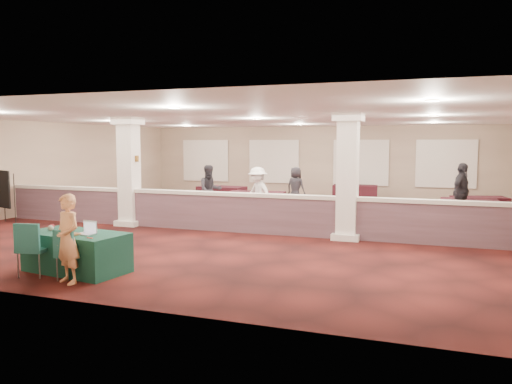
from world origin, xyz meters
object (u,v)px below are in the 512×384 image
(near_table, at_px, (77,252))
(far_table_back_left, at_px, (222,196))
(far_table_front_left, at_px, (188,208))
(attendee_c, at_px, (461,193))
(woman, at_px, (68,239))
(attendee_a, at_px, (210,190))
(conf_chair_main, at_px, (69,251))
(far_table_front_center, at_px, (256,203))
(far_table_front_right, at_px, (469,209))
(attendee_b, at_px, (258,193))
(attendee_d, at_px, (296,187))
(conf_chair_side, at_px, (31,245))
(far_table_back_center, at_px, (355,194))
(easel_board, at_px, (2,190))
(far_table_back_right, at_px, (479,207))

(near_table, xyz_separation_m, far_table_back_left, (-1.52, 10.37, -0.01))
(far_table_front_left, relative_size, attendee_c, 0.92)
(woman, distance_m, attendee_a, 8.50)
(conf_chair_main, relative_size, attendee_a, 0.54)
(far_table_front_center, distance_m, far_table_front_right, 6.92)
(attendee_a, bearing_deg, attendee_b, -46.77)
(attendee_d, bearing_deg, conf_chair_side, 95.74)
(attendee_d, bearing_deg, conf_chair_main, 99.93)
(woman, xyz_separation_m, far_table_front_left, (-1.57, 7.50, -0.44))
(woman, distance_m, far_table_front_right, 12.42)
(conf_chair_side, height_order, attendee_b, attendee_b)
(far_table_back_center, bearing_deg, easel_board, -136.25)
(easel_board, height_order, woman, easel_board)
(attendee_d, bearing_deg, far_table_front_right, -175.79)
(far_table_front_right, bearing_deg, near_table, -128.22)
(conf_chair_main, height_order, woman, woman)
(far_table_back_right, bearing_deg, attendee_d, 175.48)
(conf_chair_side, xyz_separation_m, attendee_c, (7.72, 9.34, 0.33))
(attendee_b, bearing_deg, near_table, -68.61)
(far_table_front_right, xyz_separation_m, far_table_back_left, (-9.00, 0.87, 0.03))
(attendee_c, relative_size, attendee_d, 1.20)
(conf_chair_side, distance_m, far_table_front_center, 9.10)
(woman, height_order, far_table_back_left, woman)
(far_table_back_left, bearing_deg, attendee_a, -74.57)
(far_table_front_center, height_order, attendee_a, attendee_a)
(attendee_b, bearing_deg, far_table_front_left, -132.75)
(easel_board, xyz_separation_m, far_table_back_right, (13.90, 6.19, -0.69))
(conf_chair_main, xyz_separation_m, attendee_d, (1.09, 11.29, 0.22))
(conf_chair_side, bearing_deg, woman, -19.05)
(far_table_back_center, relative_size, attendee_d, 1.15)
(near_table, distance_m, conf_chair_main, 0.70)
(woman, bearing_deg, attendee_c, 72.99)
(conf_chair_main, relative_size, woman, 0.59)
(easel_board, height_order, attendee_b, attendee_b)
(attendee_d, bearing_deg, attendee_b, 98.18)
(far_table_back_right, bearing_deg, far_table_back_center, 148.10)
(conf_chair_main, distance_m, far_table_back_right, 13.14)
(easel_board, distance_m, far_table_front_left, 5.68)
(easel_board, bearing_deg, woman, -17.49)
(attendee_a, bearing_deg, conf_chair_side, -128.52)
(conf_chair_side, xyz_separation_m, attendee_d, (1.93, 11.30, 0.18))
(far_table_back_left, distance_m, attendee_c, 8.89)
(attendee_a, bearing_deg, far_table_front_right, -28.25)
(far_table_front_center, relative_size, attendee_c, 1.04)
(far_table_front_right, xyz_separation_m, far_table_back_right, (0.35, 0.70, 0.00))
(far_table_front_left, bearing_deg, conf_chair_main, -78.57)
(easel_board, distance_m, attendee_a, 6.45)
(far_table_back_center, bearing_deg, far_table_back_left, -151.52)
(near_table, xyz_separation_m, conf_chair_side, (-0.51, -0.59, 0.22))
(conf_chair_side, relative_size, far_table_back_right, 0.59)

